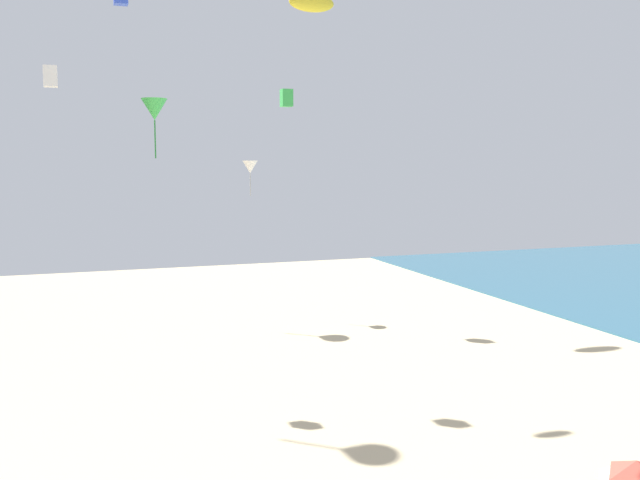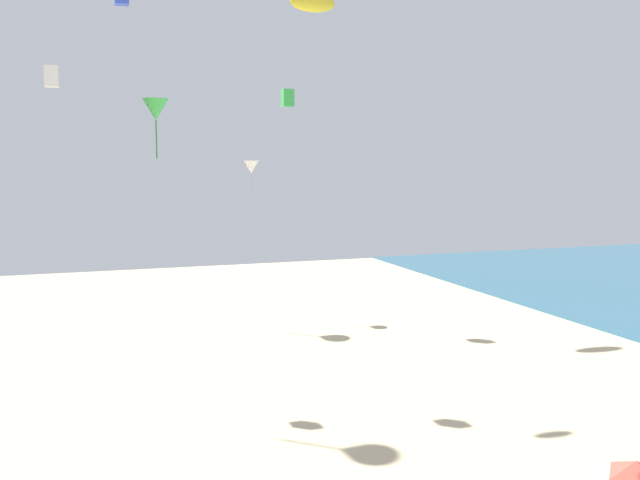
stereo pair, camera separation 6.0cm
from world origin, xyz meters
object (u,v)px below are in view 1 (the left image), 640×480
(kite_yellow_parafoil_2, at_px, (312,3))
(kite_white_box, at_px, (50,76))
(kite_green_delta, at_px, (154,110))
(kite_white_delta, at_px, (250,167))
(kite_green_box, at_px, (286,98))

(kite_yellow_parafoil_2, distance_m, kite_white_box, 16.45)
(kite_green_delta, xyz_separation_m, kite_white_box, (-5.17, -11.28, 0.31))
(kite_yellow_parafoil_2, xyz_separation_m, kite_white_box, (-13.48, -7.67, -5.49))
(kite_white_delta, bearing_deg, kite_green_delta, 174.86)
(kite_yellow_parafoil_2, distance_m, kite_white_delta, 10.02)
(kite_green_delta, xyz_separation_m, kite_green_box, (6.98, -3.12, 0.59))
(kite_yellow_parafoil_2, xyz_separation_m, kite_green_delta, (-8.31, 3.61, -5.80))
(kite_yellow_parafoil_2, distance_m, kite_green_box, 5.40)
(kite_yellow_parafoil_2, relative_size, kite_green_delta, 0.77)
(kite_yellow_parafoil_2, xyz_separation_m, kite_green_box, (-1.33, 0.49, -5.21))
(kite_white_delta, bearing_deg, kite_white_box, -134.59)
(kite_white_delta, distance_m, kite_white_box, 15.57)
(kite_white_delta, relative_size, kite_white_box, 2.58)
(kite_white_delta, xyz_separation_m, kite_white_box, (-10.64, -10.79, 3.60))
(kite_white_delta, bearing_deg, kite_green_box, -60.15)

